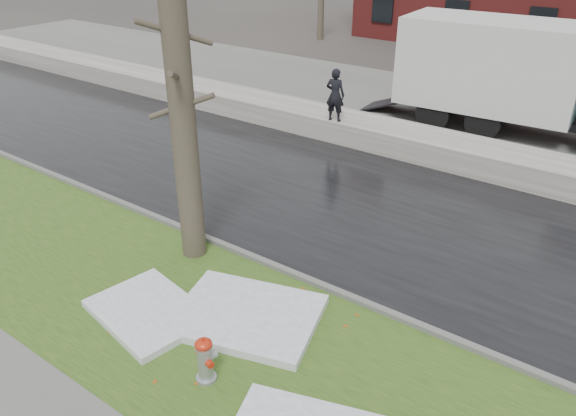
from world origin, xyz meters
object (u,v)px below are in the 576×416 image
Objects in this scene: fire_hydrant at (205,358)px; tree at (182,110)px; worker at (335,95)px; box_truck at (526,78)px.

tree reaches higher than fire_hydrant.
worker reaches higher than fire_hydrant.
worker is (-3.98, 10.31, 1.10)m from fire_hydrant.
worker is (-1.11, 7.64, -1.73)m from tree.
tree is 3.85× the size of worker.
box_truck is (0.67, 14.58, 1.46)m from fire_hydrant.
fire_hydrant is 0.51× the size of worker.
fire_hydrant is 0.08× the size of box_truck.
box_truck is at bearing -147.87° from worker.
tree is at bearing -109.75° from box_truck.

